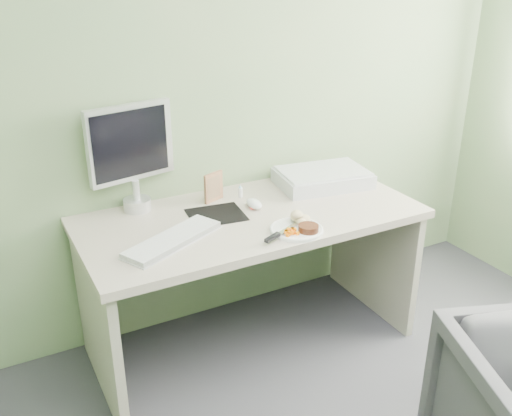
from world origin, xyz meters
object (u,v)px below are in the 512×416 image
scanner (323,178)px  monitor (132,152)px  plate (296,230)px  desk (251,248)px

scanner → monitor: size_ratio=0.93×
scanner → plate: bearing=-126.8°
desk → plate: size_ratio=6.77×
plate → desk: bearing=110.1°
desk → monitor: 0.72m
desk → scanner: (0.51, 0.15, 0.22)m
desk → monitor: monitor is taller
plate → scanner: scanner is taller
desk → monitor: size_ratio=3.16×
plate → scanner: 0.58m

